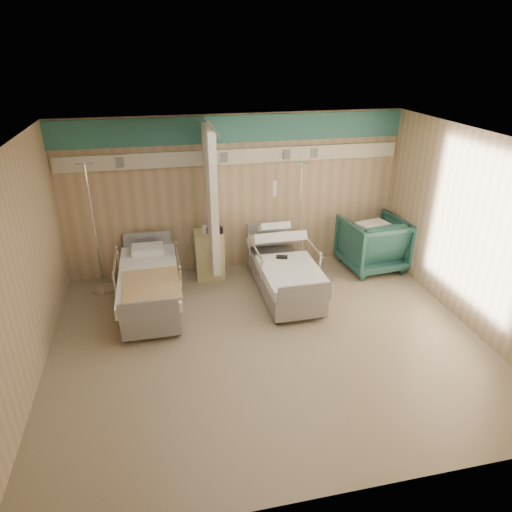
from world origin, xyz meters
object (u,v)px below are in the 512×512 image
Objects in this scene: bedside_cabinet at (209,254)px; visitor_armchair at (372,243)px; iv_stand_right at (298,247)px; iv_stand_left at (100,266)px; bed_right at (284,276)px; bed_left at (150,290)px.

visitor_armchair is at bearing -5.71° from bedside_cabinet.
visitor_armchair is 0.54× the size of iv_stand_right.
iv_stand_left reaches higher than iv_stand_right.
bed_right is 2.54× the size of bedside_cabinet.
iv_stand_left is (-3.00, 0.75, 0.14)m from bed_right.
bed_left is at bearing -139.40° from bedside_cabinet.
bedside_cabinet is (1.05, 0.90, 0.11)m from bed_left.
visitor_armchair is at bearing -1.81° from iv_stand_left.
bedside_cabinet is at bearing 141.95° from bed_right.
iv_stand_left is (-0.80, 0.75, 0.14)m from bed_left.
iv_stand_right is at bearing 18.07° from bed_left.
bed_right is at bearing -14.11° from iv_stand_left.
iv_stand_right is at bearing 60.42° from bed_right.
bed_right is 1.02m from iv_stand_right.
iv_stand_right is 0.90× the size of iv_stand_left.
bed_right is 1.95m from visitor_armchair.
bedside_cabinet is at bearing -10.70° from visitor_armchair.
bed_right and bed_left have the same top height.
visitor_armchair is at bearing -11.75° from iv_stand_right.
visitor_armchair reaches higher than bed_right.
iv_stand_right is (1.65, -0.02, -0.02)m from bedside_cabinet.
bed_left is 2.54× the size of bedside_cabinet.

